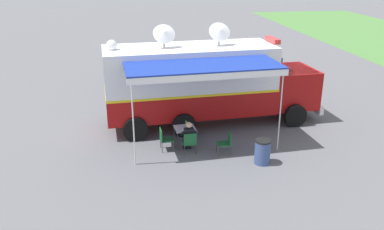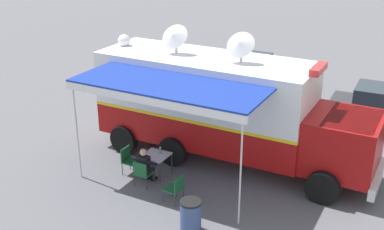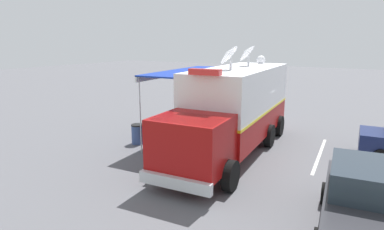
{
  "view_description": "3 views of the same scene",
  "coord_description": "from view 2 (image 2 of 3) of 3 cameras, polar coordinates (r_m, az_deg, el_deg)",
  "views": [
    {
      "loc": [
        16.69,
        -2.46,
        6.86
      ],
      "look_at": [
        2.0,
        -0.21,
        1.19
      ],
      "focal_mm": 38.0,
      "sensor_mm": 36.0,
      "label": 1
    },
    {
      "loc": [
        13.31,
        7.76,
        7.78
      ],
      "look_at": [
        0.04,
        -0.48,
        1.36
      ],
      "focal_mm": 45.62,
      "sensor_mm": 36.0,
      "label": 2
    },
    {
      "loc": [
        -5.39,
        13.22,
        4.6
      ],
      "look_at": [
        1.85,
        0.98,
        1.41
      ],
      "focal_mm": 30.74,
      "sensor_mm": 36.0,
      "label": 3
    }
  ],
  "objects": [
    {
      "name": "seated_responder",
      "position": [
        15.14,
        -5.46,
        -5.86
      ],
      "size": [
        0.68,
        0.58,
        1.25
      ],
      "color": "black",
      "rests_on": "ground"
    },
    {
      "name": "folding_table",
      "position": [
        15.59,
        -4.26,
        -4.86
      ],
      "size": [
        0.85,
        0.85,
        0.73
      ],
      "color": "silver",
      "rests_on": "ground"
    },
    {
      "name": "folding_chair_at_table",
      "position": [
        15.07,
        -5.84,
        -6.62
      ],
      "size": [
        0.51,
        0.51,
        0.87
      ],
      "color": "#19562D",
      "rests_on": "ground"
    },
    {
      "name": "command_truck",
      "position": [
        16.15,
        3.81,
        1.11
      ],
      "size": [
        5.36,
        9.63,
        4.53
      ],
      "color": "#9E0F0F",
      "rests_on": "ground"
    },
    {
      "name": "lot_stripe",
      "position": [
        20.22,
        4.75,
        -0.37
      ],
      "size": [
        0.44,
        4.8,
        0.01
      ],
      "primitive_type": "cube",
      "rotation": [
        0.0,
        0.0,
        0.07
      ],
      "color": "silver",
      "rests_on": "ground"
    },
    {
      "name": "water_bottle",
      "position": [
        15.6,
        -3.73,
        -4.16
      ],
      "size": [
        0.07,
        0.07,
        0.22
      ],
      "color": "#3F9959",
      "rests_on": "folding_table"
    },
    {
      "name": "trash_bin",
      "position": [
        13.08,
        -0.16,
        -11.73
      ],
      "size": [
        0.57,
        0.57,
        0.91
      ],
      "color": "#384C7F",
      "rests_on": "ground"
    },
    {
      "name": "folding_chair_beside_table",
      "position": [
        15.91,
        -7.4,
        -5.05
      ],
      "size": [
        0.51,
        0.51,
        0.87
      ],
      "color": "#19562D",
      "rests_on": "ground"
    },
    {
      "name": "folding_chair_spare_by_truck",
      "position": [
        14.23,
        -1.89,
        -8.39
      ],
      "size": [
        0.49,
        0.49,
        0.87
      ],
      "color": "#19562D",
      "rests_on": "ground"
    },
    {
      "name": "car_behind_truck",
      "position": [
        23.17,
        6.71,
        4.85
      ],
      "size": [
        4.31,
        2.24,
        1.76
      ],
      "color": "navy",
      "rests_on": "ground"
    },
    {
      "name": "ground_plane",
      "position": [
        17.26,
        1.42,
        -4.47
      ],
      "size": [
        100.0,
        100.0,
        0.0
      ],
      "primitive_type": "plane",
      "color": "#5B5B60"
    }
  ]
}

